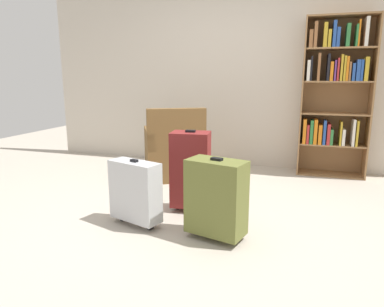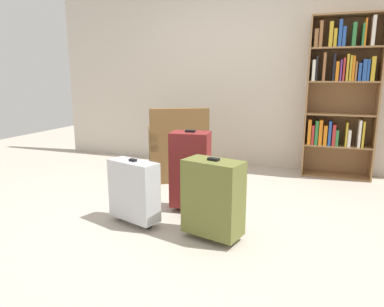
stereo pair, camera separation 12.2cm
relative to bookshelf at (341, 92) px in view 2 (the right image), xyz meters
name	(u,v)px [view 2 (the right image)]	position (x,y,z in m)	size (l,w,h in m)	color
ground_plane	(193,212)	(-1.30, -1.82, -1.08)	(10.14, 10.14, 0.00)	#B2A899
back_wall	(242,74)	(-1.30, 0.22, 0.22)	(5.80, 0.10, 2.60)	beige
bookshelf	(341,92)	(0.00, 0.00, 0.00)	(0.83, 0.33, 1.99)	olive
armchair	(177,153)	(-1.90, -0.73, -0.76)	(0.95, 0.95, 0.90)	brown
mug	(219,182)	(-1.29, -0.93, -1.03)	(0.12, 0.08, 0.10)	white
suitcase_dark_red	(190,169)	(-1.34, -1.76, -0.68)	(0.38, 0.29, 0.78)	maroon
suitcase_silver	(134,190)	(-1.68, -2.24, -0.78)	(0.49, 0.31, 0.58)	#B7BABF
suitcase_olive	(213,197)	(-0.96, -2.28, -0.74)	(0.50, 0.34, 0.66)	brown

